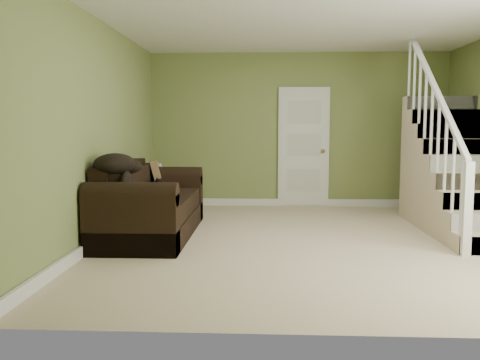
# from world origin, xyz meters

# --- Properties ---
(floor) EXTENTS (5.00, 5.50, 0.01)m
(floor) POSITION_xyz_m (0.00, 0.00, 0.00)
(floor) COLOR #C7AC8F
(floor) RESTS_ON ground
(ceiling) EXTENTS (5.00, 5.50, 0.01)m
(ceiling) POSITION_xyz_m (0.00, 0.00, 2.60)
(ceiling) COLOR white
(ceiling) RESTS_ON wall_back
(wall_back) EXTENTS (5.00, 0.04, 2.60)m
(wall_back) POSITION_xyz_m (0.00, 2.75, 1.30)
(wall_back) COLOR olive
(wall_back) RESTS_ON floor
(wall_front) EXTENTS (5.00, 0.04, 2.60)m
(wall_front) POSITION_xyz_m (0.00, -2.75, 1.30)
(wall_front) COLOR olive
(wall_front) RESTS_ON floor
(wall_left) EXTENTS (0.04, 5.50, 2.60)m
(wall_left) POSITION_xyz_m (-2.50, 0.00, 1.30)
(wall_left) COLOR olive
(wall_left) RESTS_ON floor
(baseboard_back) EXTENTS (5.00, 0.04, 0.12)m
(baseboard_back) POSITION_xyz_m (0.00, 2.72, 0.06)
(baseboard_back) COLOR white
(baseboard_back) RESTS_ON floor
(baseboard_left) EXTENTS (0.04, 5.50, 0.12)m
(baseboard_left) POSITION_xyz_m (-2.47, 0.00, 0.06)
(baseboard_left) COLOR white
(baseboard_left) RESTS_ON floor
(door) EXTENTS (0.86, 0.12, 2.02)m
(door) POSITION_xyz_m (0.10, 2.71, 1.01)
(door) COLOR white
(door) RESTS_ON floor
(staircase) EXTENTS (1.00, 2.51, 2.82)m
(staircase) POSITION_xyz_m (1.99, 0.97, 0.64)
(staircase) COLOR #C7AC8F
(staircase) RESTS_ON floor
(sofa) EXTENTS (1.00, 2.31, 0.91)m
(sofa) POSITION_xyz_m (-2.02, 0.27, 0.35)
(sofa) COLOR black
(sofa) RESTS_ON floor
(side_table) EXTENTS (0.55, 0.55, 0.81)m
(side_table) POSITION_xyz_m (-2.18, 1.49, 0.30)
(side_table) COLOR black
(side_table) RESTS_ON floor
(cat) EXTENTS (0.28, 0.45, 0.22)m
(cat) POSITION_xyz_m (-1.98, 0.67, 0.58)
(cat) COLOR black
(cat) RESTS_ON sofa
(banana) EXTENTS (0.11, 0.21, 0.06)m
(banana) POSITION_xyz_m (-1.93, 0.05, 0.52)
(banana) COLOR gold
(banana) RESTS_ON sofa
(throw_pillow) EXTENTS (0.29, 0.44, 0.41)m
(throw_pillow) POSITION_xyz_m (-2.08, 1.05, 0.69)
(throw_pillow) COLOR #503820
(throw_pillow) RESTS_ON sofa
(throw_blanket) EXTENTS (0.54, 0.65, 0.24)m
(throw_blanket) POSITION_xyz_m (-2.24, -0.40, 0.94)
(throw_blanket) COLOR black
(throw_blanket) RESTS_ON sofa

